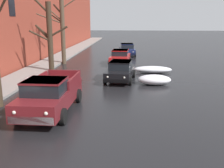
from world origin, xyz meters
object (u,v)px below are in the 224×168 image
(pickup_truck_maroon_approaching_near_lane, at_px, (50,95))
(sedan_darkblue_parked_far_down_block, at_px, (127,49))
(bare_tree_far_down_block, at_px, (62,29))
(sedan_red_parked_kerbside_mid, at_px, (120,57))
(sedan_black_parked_kerbside_close, at_px, (120,70))
(bare_tree_mid_block, at_px, (49,36))

(pickup_truck_maroon_approaching_near_lane, bearing_deg, sedan_darkblue_parked_far_down_block, 81.34)
(pickup_truck_maroon_approaching_near_lane, distance_m, sedan_darkblue_parked_far_down_block, 20.96)
(bare_tree_far_down_block, distance_m, sedan_red_parked_kerbside_mid, 6.24)
(sedan_black_parked_kerbside_close, xyz_separation_m, sedan_darkblue_parked_far_down_block, (0.15, 13.72, 0.00))
(bare_tree_mid_block, distance_m, pickup_truck_maroon_approaching_near_lane, 10.38)
(pickup_truck_maroon_approaching_near_lane, distance_m, sedan_black_parked_kerbside_close, 7.63)
(sedan_red_parked_kerbside_mid, distance_m, sedan_darkblue_parked_far_down_block, 6.68)
(bare_tree_mid_block, height_order, sedan_red_parked_kerbside_mid, bare_tree_mid_block)
(bare_tree_mid_block, xyz_separation_m, sedan_darkblue_parked_far_down_block, (6.13, 11.00, -2.25))
(bare_tree_far_down_block, relative_size, sedan_darkblue_parked_far_down_block, 1.54)
(bare_tree_mid_block, xyz_separation_m, pickup_truck_maroon_approaching_near_lane, (2.98, -9.72, -2.12))
(sedan_black_parked_kerbside_close, relative_size, sedan_red_parked_kerbside_mid, 1.02)
(bare_tree_mid_block, relative_size, sedan_red_parked_kerbside_mid, 1.50)
(bare_tree_far_down_block, xyz_separation_m, sedan_darkblue_parked_far_down_block, (6.14, 6.86, -2.68))
(bare_tree_mid_block, height_order, sedan_darkblue_parked_far_down_block, bare_tree_mid_block)
(bare_tree_far_down_block, height_order, pickup_truck_maroon_approaching_near_lane, bare_tree_far_down_block)
(bare_tree_far_down_block, bearing_deg, bare_tree_mid_block, -89.92)
(sedan_darkblue_parked_far_down_block, bearing_deg, bare_tree_mid_block, -119.14)
(bare_tree_mid_block, relative_size, sedan_darkblue_parked_far_down_block, 1.38)
(bare_tree_far_down_block, height_order, sedan_darkblue_parked_far_down_block, bare_tree_far_down_block)
(bare_tree_far_down_block, bearing_deg, sedan_red_parked_kerbside_mid, 1.97)
(pickup_truck_maroon_approaching_near_lane, bearing_deg, bare_tree_far_down_block, 102.14)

